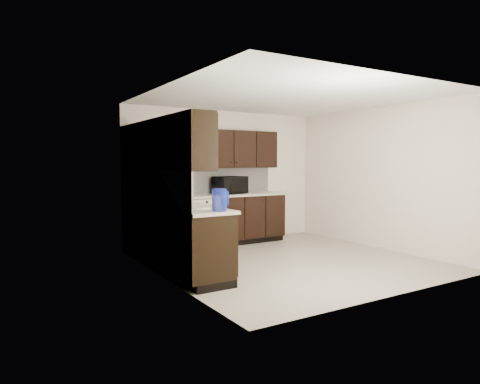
% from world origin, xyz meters
% --- Properties ---
extents(floor, '(4.00, 4.00, 0.00)m').
position_xyz_m(floor, '(0.00, 0.00, 0.00)').
color(floor, '#A39B87').
rests_on(floor, ground).
extents(ceiling, '(4.00, 4.00, 0.00)m').
position_xyz_m(ceiling, '(0.00, 0.00, 2.50)').
color(ceiling, white).
rests_on(ceiling, wall_back).
extents(wall_back, '(4.00, 0.02, 2.50)m').
position_xyz_m(wall_back, '(0.00, 2.00, 1.25)').
color(wall_back, silver).
rests_on(wall_back, floor).
extents(wall_left, '(0.02, 4.00, 2.50)m').
position_xyz_m(wall_left, '(-2.00, 0.00, 1.25)').
color(wall_left, silver).
rests_on(wall_left, floor).
extents(wall_right, '(0.02, 4.00, 2.50)m').
position_xyz_m(wall_right, '(2.00, 0.00, 1.25)').
color(wall_right, silver).
rests_on(wall_right, floor).
extents(wall_front, '(4.00, 0.02, 2.50)m').
position_xyz_m(wall_front, '(0.00, -2.00, 1.25)').
color(wall_front, silver).
rests_on(wall_front, floor).
extents(lower_cabinets, '(3.00, 2.80, 0.90)m').
position_xyz_m(lower_cabinets, '(-1.01, 1.11, 0.41)').
color(lower_cabinets, black).
rests_on(lower_cabinets, floor).
extents(countertop, '(3.03, 2.83, 0.04)m').
position_xyz_m(countertop, '(-1.01, 1.11, 0.92)').
color(countertop, '#B4B19D').
rests_on(countertop, lower_cabinets).
extents(backsplash, '(3.00, 2.80, 0.48)m').
position_xyz_m(backsplash, '(-1.22, 1.32, 1.18)').
color(backsplash, '#B7B7B3').
rests_on(backsplash, countertop).
extents(upper_cabinets, '(3.00, 2.80, 0.70)m').
position_xyz_m(upper_cabinets, '(-1.10, 1.20, 1.77)').
color(upper_cabinets, black).
rests_on(upper_cabinets, wall_back).
extents(dishwasher, '(0.58, 0.04, 0.78)m').
position_xyz_m(dishwasher, '(-0.70, 1.41, 0.55)').
color(dishwasher, beige).
rests_on(dishwasher, lower_cabinets).
extents(sink, '(0.54, 0.82, 0.42)m').
position_xyz_m(sink, '(-1.68, -0.01, 0.88)').
color(sink, beige).
rests_on(sink, countertop).
extents(microwave, '(0.64, 0.49, 0.32)m').
position_xyz_m(microwave, '(-0.05, 1.72, 1.10)').
color(microwave, black).
rests_on(microwave, countertop).
extents(soap_bottle_a, '(0.08, 0.08, 0.18)m').
position_xyz_m(soap_bottle_a, '(-1.48, -0.41, 1.03)').
color(soap_bottle_a, gray).
rests_on(soap_bottle_a, countertop).
extents(soap_bottle_b, '(0.12, 0.12, 0.25)m').
position_xyz_m(soap_bottle_b, '(-1.82, -0.07, 1.07)').
color(soap_bottle_b, gray).
rests_on(soap_bottle_b, countertop).
extents(toaster_oven, '(0.37, 0.32, 0.20)m').
position_xyz_m(toaster_oven, '(-1.75, 1.67, 1.04)').
color(toaster_oven, silver).
rests_on(toaster_oven, countertop).
extents(storage_bin, '(0.46, 0.37, 0.16)m').
position_xyz_m(storage_bin, '(-1.64, 0.68, 1.02)').
color(storage_bin, silver).
rests_on(storage_bin, countertop).
extents(blue_pitcher, '(0.24, 0.24, 0.27)m').
position_xyz_m(blue_pitcher, '(-1.59, -0.70, 1.08)').
color(blue_pitcher, '#102299').
rests_on(blue_pitcher, countertop).
extents(teal_tumbler, '(0.10, 0.10, 0.21)m').
position_xyz_m(teal_tumbler, '(-1.48, 1.35, 1.04)').
color(teal_tumbler, '#0D9892').
rests_on(teal_tumbler, countertop).
extents(paper_towel_roll, '(0.17, 0.17, 0.30)m').
position_xyz_m(paper_towel_roll, '(-1.63, 0.82, 1.09)').
color(paper_towel_roll, white).
rests_on(paper_towel_roll, countertop).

